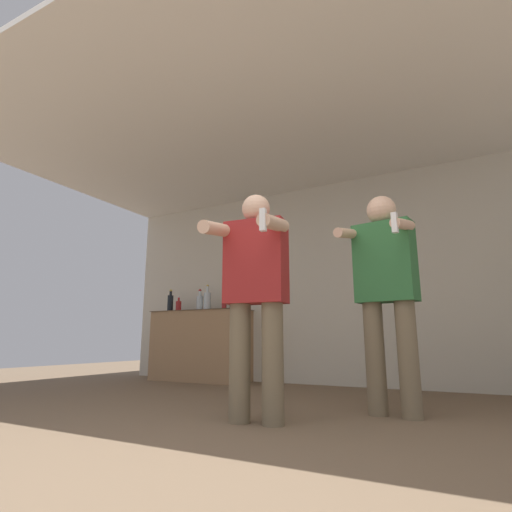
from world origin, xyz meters
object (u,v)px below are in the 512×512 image
at_px(person_man_side, 386,285).
at_px(bottle_tall_gin, 200,302).
at_px(person_woman_foreground, 255,287).
at_px(bottle_red_label, 179,306).
at_px(bottle_amber_bourbon, 224,300).
at_px(bottle_clear_vodka, 207,301).
at_px(bottle_dark_rum, 170,303).

bearing_deg(person_man_side, bottle_tall_gin, 152.38).
distance_m(bottle_tall_gin, person_woman_foreground, 2.93).
relative_size(bottle_red_label, bottle_amber_bourbon, 0.68).
distance_m(bottle_clear_vodka, bottle_tall_gin, 0.13).
bearing_deg(person_man_side, person_woman_foreground, -138.17).
bearing_deg(person_woman_foreground, bottle_tall_gin, 133.44).
bearing_deg(bottle_clear_vodka, person_man_side, -28.74).
xyz_separation_m(bottle_amber_bourbon, person_woman_foreground, (1.61, -2.12, -0.17)).
distance_m(bottle_red_label, bottle_clear_vodka, 0.50).
relative_size(bottle_amber_bourbon, bottle_clear_vodka, 0.91).
height_order(bottle_clear_vodka, person_woman_foreground, person_woman_foreground).
distance_m(bottle_amber_bourbon, bottle_dark_rum, 0.92).
height_order(bottle_dark_rum, person_woman_foreground, person_woman_foreground).
relative_size(person_woman_foreground, person_man_side, 0.95).
relative_size(bottle_amber_bourbon, person_woman_foreground, 0.21).
relative_size(bottle_red_label, bottle_tall_gin, 0.74).
bearing_deg(bottle_red_label, bottle_tall_gin, 0.00).
distance_m(bottle_dark_rum, person_woman_foreground, 3.31).
distance_m(bottle_red_label, bottle_dark_rum, 0.16).
distance_m(bottle_clear_vodka, person_woman_foreground, 2.84).
distance_m(bottle_clear_vodka, person_man_side, 3.01).
relative_size(bottle_red_label, person_woman_foreground, 0.14).
height_order(bottle_dark_rum, bottle_tall_gin, bottle_dark_rum).
height_order(bottle_dark_rum, person_man_side, person_man_side).
bearing_deg(bottle_red_label, bottle_clear_vodka, 0.00).
xyz_separation_m(bottle_amber_bourbon, bottle_dark_rum, (-0.92, -0.00, 0.00)).
bearing_deg(bottle_clear_vodka, bottle_tall_gin, 180.00).
height_order(bottle_red_label, person_man_side, person_man_side).
bearing_deg(person_woman_foreground, bottle_dark_rum, 140.02).
bearing_deg(bottle_clear_vodka, bottle_dark_rum, 180.00).
distance_m(bottle_dark_rum, person_man_side, 3.59).
xyz_separation_m(bottle_clear_vodka, bottle_tall_gin, (-0.13, 0.00, -0.01)).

